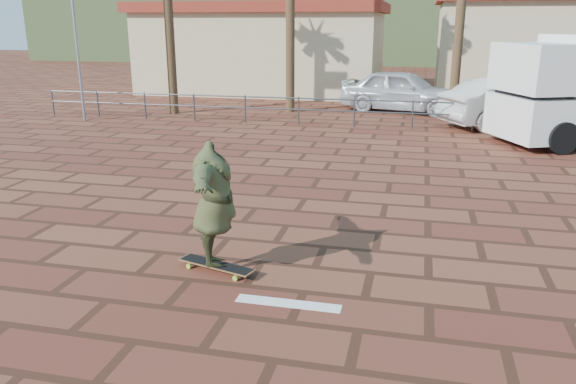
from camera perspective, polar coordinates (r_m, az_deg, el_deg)
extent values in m
plane|color=brown|center=(8.71, -2.69, -7.13)|extent=(120.00, 120.00, 0.00)
cube|color=white|center=(7.50, 0.03, -11.24)|extent=(1.40, 0.22, 0.01)
cylinder|color=#47494F|center=(24.43, -22.78, 8.40)|extent=(0.06, 0.06, 1.00)
cylinder|color=#47494F|center=(23.33, -18.74, 8.48)|extent=(0.06, 0.06, 1.00)
cylinder|color=#47494F|center=(22.34, -14.31, 8.51)|extent=(0.06, 0.06, 1.00)
cylinder|color=#47494F|center=(21.51, -9.51, 8.49)|extent=(0.06, 0.06, 1.00)
cylinder|color=#47494F|center=(20.82, -4.37, 8.40)|extent=(0.06, 0.06, 1.00)
cylinder|color=#47494F|center=(20.32, 1.08, 8.24)|extent=(0.06, 0.06, 1.00)
cylinder|color=#47494F|center=(20.00, 6.75, 7.99)|extent=(0.06, 0.06, 1.00)
cylinder|color=#47494F|center=(19.88, 12.53, 7.65)|extent=(0.06, 0.06, 1.00)
cylinder|color=#47494F|center=(19.96, 18.31, 7.24)|extent=(0.06, 0.06, 1.00)
cylinder|color=#47494F|center=(20.24, 23.98, 6.77)|extent=(0.06, 0.06, 1.00)
cylinder|color=#47494F|center=(19.94, 6.79, 9.27)|extent=(24.00, 0.05, 0.05)
cylinder|color=#47494F|center=(19.99, 6.75, 8.13)|extent=(24.00, 0.05, 0.05)
cylinder|color=gray|center=(22.29, -21.00, 16.97)|extent=(0.10, 0.10, 8.00)
cylinder|color=brown|center=(23.27, -11.98, 16.40)|extent=(0.36, 0.36, 7.00)
cylinder|color=brown|center=(23.24, 0.23, 18.22)|extent=(0.36, 0.36, 8.20)
cylinder|color=brown|center=(23.18, 16.99, 15.43)|extent=(0.36, 0.36, 6.50)
cube|color=beige|center=(30.80, -2.38, 13.96)|extent=(12.00, 7.00, 4.00)
cube|color=maroon|center=(30.77, -2.43, 18.15)|extent=(12.60, 7.60, 0.50)
cube|color=beige|center=(32.20, 24.19, 13.12)|extent=(10.00, 6.00, 4.50)
cube|color=#384C28|center=(57.69, 11.42, 15.98)|extent=(70.00, 18.00, 6.00)
cube|color=#384C28|center=(68.09, -8.02, 17.06)|extent=(35.00, 14.00, 8.00)
cube|color=olive|center=(8.42, -7.30, -7.34)|extent=(1.25, 0.60, 0.02)
cube|color=black|center=(8.41, -7.30, -7.27)|extent=(1.20, 0.57, 0.00)
cube|color=silver|center=(8.67, -9.54, -6.94)|extent=(0.12, 0.21, 0.03)
cube|color=silver|center=(8.21, -4.90, -8.18)|extent=(0.12, 0.21, 0.03)
cylinder|color=#9BD12C|center=(8.60, -10.05, -7.42)|extent=(0.08, 0.05, 0.08)
cylinder|color=#9BD12C|center=(8.77, -9.03, -6.87)|extent=(0.08, 0.05, 0.08)
cylinder|color=#9BD12C|center=(8.13, -5.38, -8.71)|extent=(0.08, 0.05, 0.08)
cylinder|color=#9BD12C|center=(8.31, -4.41, -8.09)|extent=(0.08, 0.05, 0.08)
imported|color=#3D4123|center=(8.08, -7.54, -1.24)|extent=(1.30, 2.36, 1.86)
cube|color=white|center=(18.11, 24.27, 11.45)|extent=(2.70, 3.04, 1.37)
cube|color=black|center=(17.74, 22.06, 9.93)|extent=(0.85, 1.81, 0.74)
cylinder|color=black|center=(17.44, 26.07, 4.96)|extent=(0.97, 0.66, 0.92)
cylinder|color=black|center=(19.38, 21.91, 6.49)|extent=(0.97, 0.66, 0.92)
imported|color=silver|center=(23.81, 11.55, 10.03)|extent=(5.35, 3.16, 1.71)
imported|color=silver|center=(21.36, 21.84, 8.38)|extent=(5.28, 3.99, 1.67)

